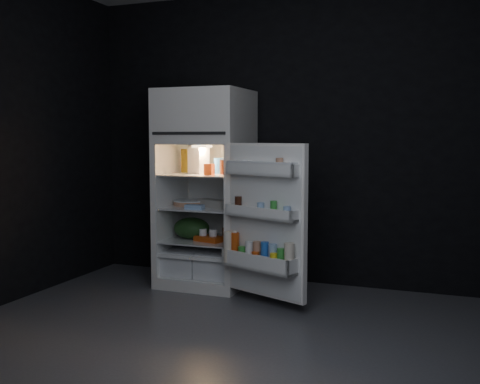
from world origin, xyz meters
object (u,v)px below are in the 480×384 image
at_px(milk_jug, 199,160).
at_px(egg_carton, 214,204).
at_px(refrigerator, 207,181).
at_px(fridge_door, 264,223).
at_px(yogurt_tray, 209,239).

relative_size(milk_jug, egg_carton, 0.77).
distance_m(milk_jug, egg_carton, 0.42).
relative_size(refrigerator, fridge_door, 1.46).
xyz_separation_m(refrigerator, milk_jug, (-0.06, -0.04, 0.19)).
height_order(refrigerator, fridge_door, refrigerator).
relative_size(refrigerator, milk_jug, 7.42).
distance_m(egg_carton, yogurt_tray, 0.32).
bearing_deg(milk_jug, fridge_door, -14.68).
distance_m(refrigerator, egg_carton, 0.23).
bearing_deg(egg_carton, yogurt_tray, -81.02).
bearing_deg(egg_carton, fridge_door, -10.64).
bearing_deg(egg_carton, milk_jug, -167.68).
bearing_deg(fridge_door, refrigerator, 144.54).
bearing_deg(yogurt_tray, fridge_door, -14.56).
xyz_separation_m(milk_jug, egg_carton, (0.16, -0.04, -0.38)).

